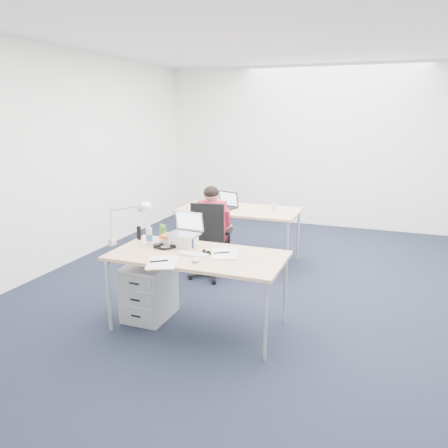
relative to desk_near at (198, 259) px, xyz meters
The scene contains 24 objects.
floor 1.27m from the desk_near, 55.84° to the left, with size 7.00×7.00×0.00m, color black.
room 1.48m from the desk_near, 55.84° to the left, with size 6.02×7.02×2.80m.
desk_near is the anchor object (origin of this frame).
desk_far 2.00m from the desk_near, 97.67° to the left, with size 1.60×0.80×0.73m.
office_chair 1.38m from the desk_near, 107.14° to the left, with size 0.71×0.71×0.97m.
seated_person 1.48m from the desk_near, 106.16° to the left, with size 0.40×0.64×1.13m.
drawer_pedestal_near 0.68m from the desk_near, behind, with size 0.40×0.50×0.55m, color #ADB0B3.
drawer_pedestal_far 2.14m from the desk_near, 111.45° to the left, with size 0.40×0.50×0.55m, color #ADB0B3.
silver_laptop 0.36m from the desk_near, 142.04° to the left, with size 0.30×0.24×0.32m, color silver, non-canonical shape.
wireless_keyboard 0.07m from the desk_near, 136.16° to the right, with size 0.29×0.12×0.01m, color white.
computer_mouse 0.23m from the desk_near, 69.30° to the right, with size 0.06×0.10×0.03m, color white.
headphones 0.38m from the desk_near, 169.17° to the left, with size 0.24×0.18×0.04m, color black, non-canonical shape.
can_koozie 0.24m from the desk_near, 134.46° to the left, with size 0.08×0.08×0.13m, color #131C3E.
water_bottle 0.58m from the desk_near, behind, with size 0.06×0.06×0.20m, color silver.
bear_figurine 0.64m from the desk_near, 148.00° to the left, with size 0.08×0.06×0.16m, color #32681B, non-canonical shape.
book_stack 0.43m from the desk_near, 151.50° to the left, with size 0.21×0.15×0.09m, color silver.
cordless_phone 0.79m from the desk_near, 163.47° to the left, with size 0.04×0.02×0.14m, color black.
papers_left 0.40m from the desk_near, 118.86° to the right, with size 0.24×0.34×0.01m, color #E2DD83.
papers_right 0.25m from the desk_near, 16.60° to the left, with size 0.23×0.33×0.01m, color #E2DD83.
sunglasses 0.10m from the desk_near, 24.91° to the left, with size 0.11×0.05×0.03m, color black, non-canonical shape.
desk_lamp 0.80m from the desk_near, behind, with size 0.43×0.16×0.49m, color silver, non-canonical shape.
dark_laptop 2.01m from the desk_near, 103.82° to the left, with size 0.32×0.31×0.23m, color black, non-canonical shape.
far_cup 1.95m from the desk_near, 83.25° to the left, with size 0.08×0.08×0.11m, color white.
far_papers 2.23m from the desk_near, 109.10° to the left, with size 0.22×0.31×0.01m, color white.
Camera 1 is at (0.97, -4.36, 1.98)m, focal length 35.00 mm.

